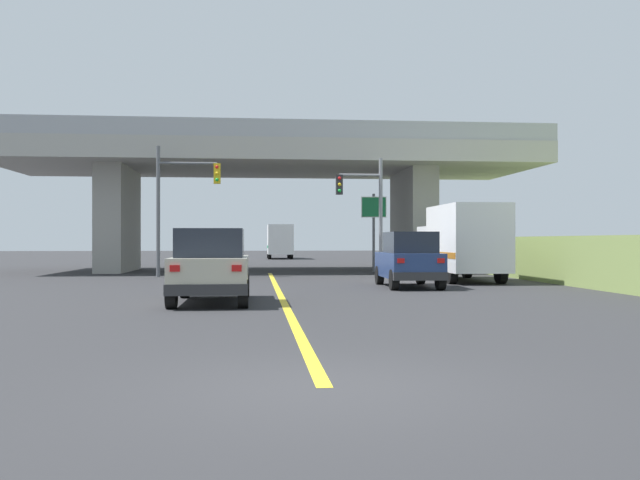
# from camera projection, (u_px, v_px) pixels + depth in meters

# --- Properties ---
(ground) EXTENTS (160.00, 160.00, 0.00)m
(ground) POSITION_uv_depth(u_px,v_px,m) (269.00, 271.00, 39.39)
(ground) COLOR #2B2B2D
(overpass_bridge) EXTENTS (29.48, 10.47, 7.75)m
(overpass_bridge) POSITION_uv_depth(u_px,v_px,m) (269.00, 173.00, 39.40)
(overpass_bridge) COLOR #A8A59E
(overpass_bridge) RESTS_ON ground
(lane_divider_stripe) EXTENTS (0.20, 28.40, 0.01)m
(lane_divider_stripe) POSITION_uv_depth(u_px,v_px,m) (280.00, 294.00, 22.11)
(lane_divider_stripe) COLOR yellow
(lane_divider_stripe) RESTS_ON ground
(suv_lead) EXTENTS (2.04, 4.52, 2.02)m
(suv_lead) POSITION_uv_depth(u_px,v_px,m) (211.00, 266.00, 18.93)
(suv_lead) COLOR #B7B29E
(suv_lead) RESTS_ON ground
(suv_crossing) EXTENTS (1.97, 4.37, 2.02)m
(suv_crossing) POSITION_uv_depth(u_px,v_px,m) (409.00, 260.00, 25.29)
(suv_crossing) COLOR navy
(suv_crossing) RESTS_ON ground
(box_truck) EXTENTS (2.33, 6.53, 3.16)m
(box_truck) POSITION_uv_depth(u_px,v_px,m) (462.00, 242.00, 29.11)
(box_truck) COLOR silver
(box_truck) RESTS_ON ground
(traffic_signal_nearside) EXTENTS (2.28, 0.36, 5.73)m
(traffic_signal_nearside) POSITION_uv_depth(u_px,v_px,m) (366.00, 203.00, 33.58)
(traffic_signal_nearside) COLOR slate
(traffic_signal_nearside) RESTS_ON ground
(traffic_signal_farside) EXTENTS (3.00, 0.36, 6.16)m
(traffic_signal_farside) POSITION_uv_depth(u_px,v_px,m) (178.00, 195.00, 32.61)
(traffic_signal_farside) COLOR #56595E
(traffic_signal_farside) RESTS_ON ground
(highway_sign) EXTENTS (1.36, 0.17, 4.23)m
(highway_sign) POSITION_uv_depth(u_px,v_px,m) (374.00, 216.00, 37.20)
(highway_sign) COLOR #56595E
(highway_sign) RESTS_ON ground
(semi_truck_distant) EXTENTS (2.33, 6.87, 3.20)m
(semi_truck_distant) POSITION_uv_depth(u_px,v_px,m) (280.00, 241.00, 65.69)
(semi_truck_distant) COLOR navy
(semi_truck_distant) RESTS_ON ground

